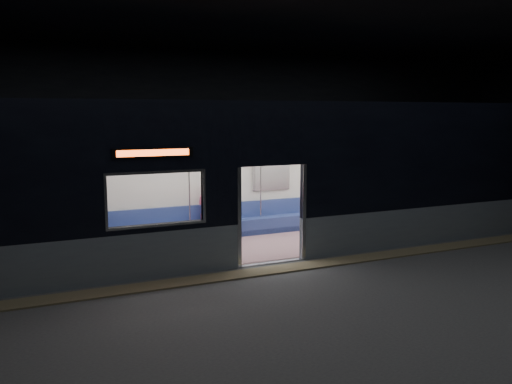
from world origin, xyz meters
TOP-DOWN VIEW (x-y plane):
  - station_floor at (0.00, 0.00)m, footprint 24.00×14.00m
  - station_envelope at (0.00, 0.00)m, footprint 24.00×14.00m
  - tactile_strip at (0.00, 0.55)m, footprint 22.80×0.50m
  - metro_car at (-0.00, 2.54)m, footprint 18.00×3.04m
  - passenger at (-0.45, 3.55)m, footprint 0.46×0.73m
  - handbag at (-0.44, 3.32)m, footprint 0.33×0.30m
  - transit_map at (1.35, 3.85)m, footprint 0.97×0.03m

SIDE VIEW (x-z plane):
  - station_floor at x=0.00m, z-range -0.01..0.00m
  - tactile_strip at x=0.00m, z-range 0.00..0.03m
  - handbag at x=-0.44m, z-range 0.61..0.76m
  - passenger at x=-0.45m, z-range 0.11..1.51m
  - transit_map at x=1.35m, z-range 1.15..1.78m
  - metro_car at x=0.00m, z-range 0.17..3.52m
  - station_envelope at x=0.00m, z-range 1.16..6.16m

